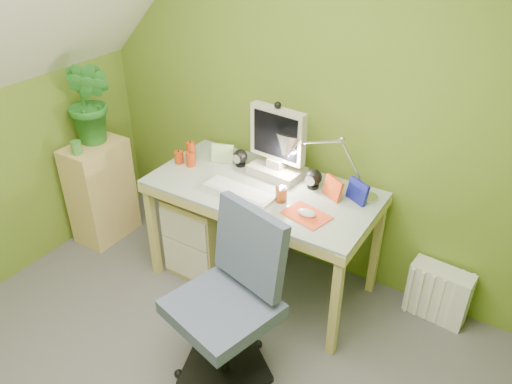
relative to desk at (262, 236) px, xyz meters
The scene contains 19 objects.
wall_back 0.92m from the desk, 79.96° to the left, with size 3.20×0.01×2.40m, color olive.
desk is the anchor object (origin of this frame).
monitor 0.69m from the desk, 90.00° to the left, with size 0.41×0.24×0.56m, color #B7AEA4, non-canonical shape.
speaker_left 0.54m from the desk, 149.35° to the left, with size 0.10×0.10×0.12m, color black, non-canonical shape.
speaker_right 0.55m from the desk, 30.65° to the left, with size 0.10×0.10×0.13m, color black, non-canonical shape.
keyboard 0.43m from the desk, 119.74° to the right, with size 0.46×0.15×0.02m, color silver.
mousepad 0.56m from the desk, 20.22° to the right, with size 0.25×0.18×0.01m, color #E34723.
mouse 0.57m from the desk, 20.22° to the right, with size 0.11×0.07×0.04m, color silver.
amber_tumbler 0.47m from the desk, 23.96° to the right, with size 0.07×0.07×0.09m, color brown.
candle_cluster 0.75m from the desk, behind, with size 0.17×0.15×0.13m, color #B8390F, non-canonical shape.
photo_frame_red 0.62m from the desk, 15.95° to the left, with size 0.15×0.02×0.13m, color #D34216.
photo_frame_blue 0.74m from the desk, 15.95° to the left, with size 0.15×0.02×0.13m, color navy.
photo_frame_green 0.62m from the desk, 160.71° to the left, with size 0.15×0.02×0.13m, color #ABCB8B.
desk_lamp 0.82m from the desk, 21.80° to the left, with size 0.52×0.22×0.56m, color silver, non-canonical shape.
side_ledge 1.34m from the desk, behind, with size 0.29×0.45×0.78m, color tan.
potted_plant 1.51m from the desk, behind, with size 0.34×0.27×0.62m, color #267226.
green_cup 1.42m from the desk, 166.22° to the right, with size 0.07×0.07×0.09m, color #438738.
task_chair 0.82m from the desk, 73.41° to the right, with size 0.57×0.57×1.03m, color #3F4967, non-canonical shape.
radiator 1.17m from the desk, 15.62° to the left, with size 0.37×0.15×0.37m, color silver.
Camera 1 is at (1.31, -1.09, 2.36)m, focal length 35.00 mm.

